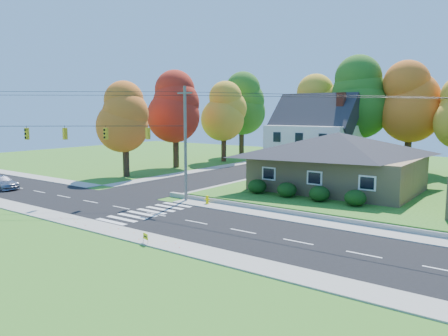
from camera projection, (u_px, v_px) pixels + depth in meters
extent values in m
plane|color=#3D7923|center=(156.00, 215.00, 33.38)|extent=(120.00, 120.00, 0.00)
cube|color=black|center=(156.00, 214.00, 33.38)|extent=(90.00, 8.00, 0.02)
cube|color=black|center=(251.00, 170.00, 58.88)|extent=(8.00, 44.00, 0.02)
cube|color=#9C9A90|center=(198.00, 203.00, 37.38)|extent=(90.00, 2.00, 0.08)
cube|color=#9C9A90|center=(103.00, 228.00, 29.37)|extent=(90.00, 2.00, 0.08)
cube|color=#3D7923|center=(405.00, 190.00, 42.55)|extent=(30.00, 30.00, 0.50)
cube|color=tan|center=(337.00, 173.00, 41.24)|extent=(14.00, 10.00, 3.20)
pyramid|color=#26262B|center=(338.00, 144.00, 40.89)|extent=(14.60, 10.60, 2.20)
cube|color=silver|center=(313.00, 147.00, 55.37)|extent=(10.00, 8.00, 5.60)
pyramid|color=#26262B|center=(314.00, 116.00, 54.85)|extent=(10.40, 8.40, 2.40)
cube|color=brown|center=(340.00, 132.00, 53.06)|extent=(0.90, 0.90, 9.60)
ellipsoid|color=#163A10|center=(257.00, 186.00, 39.32)|extent=(1.70, 1.70, 1.27)
ellipsoid|color=#163A10|center=(287.00, 190.00, 37.57)|extent=(1.70, 1.70, 1.27)
ellipsoid|color=#163A10|center=(319.00, 194.00, 35.81)|extent=(1.70, 1.70, 1.27)
ellipsoid|color=#163A10|center=(355.00, 198.00, 34.06)|extent=(1.70, 1.70, 1.27)
cylinder|color=#666059|center=(185.00, 144.00, 37.78)|extent=(0.26, 0.26, 10.00)
cube|color=#666059|center=(185.00, 93.00, 37.21)|extent=(1.60, 0.12, 0.12)
cube|color=gold|center=(27.00, 134.00, 37.07)|extent=(0.34, 0.26, 1.00)
cube|color=gold|center=(65.00, 134.00, 37.21)|extent=(0.26, 0.34, 1.00)
cube|color=gold|center=(106.00, 134.00, 37.35)|extent=(0.34, 0.26, 1.00)
cube|color=gold|center=(148.00, 134.00, 37.52)|extent=(0.26, 0.34, 1.00)
cylinder|color=black|center=(87.00, 126.00, 37.21)|extent=(13.02, 10.43, 0.04)
cylinder|color=#3F2A19|center=(318.00, 145.00, 61.36)|extent=(0.80, 0.80, 5.40)
sphere|color=gold|center=(319.00, 117.00, 60.85)|extent=(6.72, 6.72, 6.72)
sphere|color=gold|center=(319.00, 105.00, 60.64)|extent=(5.91, 5.91, 5.91)
sphere|color=gold|center=(319.00, 92.00, 60.42)|extent=(5.11, 5.11, 5.11)
cylinder|color=#3F2A19|center=(358.00, 144.00, 56.99)|extent=(0.86, 0.86, 6.30)
sphere|color=#326E1E|center=(359.00, 109.00, 56.40)|extent=(7.84, 7.84, 7.84)
sphere|color=#326E1E|center=(360.00, 93.00, 56.14)|extent=(6.90, 6.90, 6.90)
sphere|color=#326E1E|center=(360.00, 78.00, 55.89)|extent=(5.96, 5.96, 5.96)
cylinder|color=#3F2A19|center=(408.00, 147.00, 54.30)|extent=(0.83, 0.83, 5.85)
sphere|color=orange|center=(410.00, 113.00, 53.76)|extent=(7.28, 7.28, 7.28)
sphere|color=orange|center=(411.00, 98.00, 53.52)|extent=(6.41, 6.41, 6.41)
sphere|color=orange|center=(411.00, 83.00, 53.29)|extent=(5.53, 5.53, 5.53)
cylinder|color=#3F2A19|center=(126.00, 156.00, 52.62)|extent=(0.77, 0.77, 4.95)
sphere|color=orange|center=(125.00, 126.00, 52.16)|extent=(6.16, 6.16, 6.16)
sphere|color=orange|center=(125.00, 113.00, 51.96)|extent=(5.42, 5.42, 5.42)
sphere|color=orange|center=(124.00, 100.00, 51.76)|extent=(4.68, 4.68, 4.68)
cylinder|color=#3F2A19|center=(176.00, 147.00, 61.15)|extent=(0.83, 0.83, 5.85)
sphere|color=#B42616|center=(175.00, 116.00, 60.60)|extent=(7.28, 7.28, 7.28)
sphere|color=#B42616|center=(175.00, 103.00, 60.37)|extent=(6.41, 6.41, 6.41)
sphere|color=#B42616|center=(175.00, 90.00, 60.13)|extent=(5.53, 5.53, 5.53)
cylinder|color=#3F2A19|center=(224.00, 144.00, 68.60)|extent=(0.80, 0.80, 5.40)
sphere|color=gold|center=(224.00, 119.00, 68.09)|extent=(6.72, 6.72, 6.72)
sphere|color=gold|center=(224.00, 108.00, 67.88)|extent=(5.91, 5.91, 5.91)
sphere|color=gold|center=(224.00, 98.00, 67.66)|extent=(5.11, 5.11, 5.11)
cylinder|color=#3F2A19|center=(242.00, 138.00, 76.11)|extent=(0.86, 0.86, 6.30)
sphere|color=#326E1E|center=(242.00, 112.00, 75.53)|extent=(7.84, 7.84, 7.84)
sphere|color=#326E1E|center=(242.00, 101.00, 75.27)|extent=(6.90, 6.90, 6.90)
sphere|color=#326E1E|center=(242.00, 89.00, 75.02)|extent=(5.96, 5.96, 5.96)
imported|color=gray|center=(1.00, 182.00, 44.27)|extent=(4.68, 2.01, 1.34)
imported|color=silver|center=(277.00, 159.00, 66.23)|extent=(1.68, 4.10, 1.32)
cylinder|color=#F3DB00|center=(207.00, 204.00, 37.02)|extent=(0.35, 0.35, 0.10)
cylinder|color=#F3DB00|center=(207.00, 200.00, 36.98)|extent=(0.24, 0.24, 0.54)
sphere|color=#F3DB00|center=(207.00, 197.00, 36.94)|extent=(0.26, 0.26, 0.26)
cylinder|color=#F3DB00|center=(207.00, 199.00, 36.97)|extent=(0.46, 0.26, 0.12)
cylinder|color=black|center=(143.00, 240.00, 26.00)|extent=(0.02, 0.02, 0.44)
cylinder|color=black|center=(148.00, 241.00, 25.78)|extent=(0.02, 0.02, 0.44)
cube|color=#FBD702|center=(145.00, 236.00, 25.86)|extent=(0.52, 0.18, 0.35)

